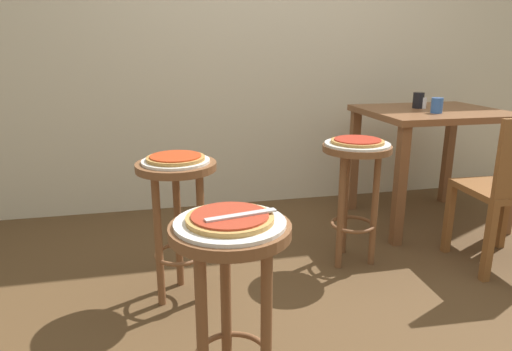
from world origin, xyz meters
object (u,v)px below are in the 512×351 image
object	(u,v)px
wooden_chair	(512,187)
pizza_server_knife	(241,215)
cup_far_edge	(418,100)
condiment_shaker	(423,103)
stool_middle	(178,200)
cup_near_edge	(437,105)
serving_plate_foreground	(230,223)
dining_table	(431,129)
stool_leftside	(355,178)
pizza_middle	(176,158)
pizza_leftside	(357,141)
stool_foreground	(231,280)
serving_plate_leftside	(357,144)
serving_plate_middle	(176,161)
pizza_foreground	(230,218)

from	to	relation	value
wooden_chair	pizza_server_knife	size ratio (longest dim) A/B	3.86
cup_far_edge	condiment_shaker	xyz separation A→B (m)	(0.03, -0.02, -0.02)
stool_middle	condiment_shaker	xyz separation A→B (m)	(1.68, 0.72, 0.32)
cup_near_edge	condiment_shaker	size ratio (longest dim) A/B	1.29
stool_middle	serving_plate_foreground	bearing A→B (deg)	-81.87
stool_middle	dining_table	distance (m)	1.84
wooden_chair	dining_table	bearing A→B (deg)	91.19
stool_leftside	pizza_middle	bearing A→B (deg)	-170.02
pizza_leftside	dining_table	distance (m)	0.90
pizza_leftside	dining_table	bearing A→B (deg)	32.62
dining_table	serving_plate_foreground	bearing A→B (deg)	-137.93
serving_plate_foreground	condiment_shaker	bearing A→B (deg)	43.96
stool_foreground	serving_plate_leftside	xyz separation A→B (m)	(0.85, 0.96, 0.19)
stool_foreground	cup_near_edge	distance (m)	2.03
serving_plate_middle	cup_near_edge	world-z (taller)	cup_near_edge
pizza_server_knife	pizza_leftside	bearing A→B (deg)	38.58
pizza_leftside	pizza_server_knife	world-z (taller)	pizza_server_knife
serving_plate_foreground	cup_far_edge	xyz separation A→B (m)	(1.54, 1.54, 0.15)
pizza_middle	stool_leftside	world-z (taller)	pizza_middle
serving_plate_foreground	pizza_leftside	distance (m)	1.29
stool_leftside	pizza_leftside	bearing A→B (deg)	-90.00
stool_leftside	condiment_shaker	distance (m)	0.96
serving_plate_middle	pizza_leftside	size ratio (longest dim) A/B	1.10
pizza_server_knife	serving_plate_foreground	bearing A→B (deg)	134.63
pizza_foreground	stool_middle	xyz separation A→B (m)	(-0.11, 0.80, -0.20)
stool_leftside	cup_near_edge	xyz separation A→B (m)	(0.68, 0.33, 0.33)
stool_middle	serving_plate_middle	size ratio (longest dim) A/B	2.19
dining_table	pizza_server_knife	size ratio (longest dim) A/B	4.01
serving_plate_foreground	pizza_leftside	size ratio (longest dim) A/B	1.19
stool_middle	stool_leftside	xyz separation A→B (m)	(0.96, 0.17, 0.00)
condiment_shaker	wooden_chair	distance (m)	0.88
cup_far_edge	pizza_server_knife	bearing A→B (deg)	-134.21
cup_near_edge	dining_table	bearing A→B (deg)	62.57
condiment_shaker	pizza_server_knife	size ratio (longest dim) A/B	0.33
stool_foreground	wooden_chair	distance (m)	1.77
serving_plate_leftside	cup_near_edge	distance (m)	0.77
stool_foreground	pizza_server_knife	bearing A→B (deg)	-33.69
pizza_foreground	pizza_leftside	distance (m)	1.29
serving_plate_foreground	wooden_chair	size ratio (longest dim) A/B	0.39
pizza_middle	dining_table	bearing A→B (deg)	20.81
stool_foreground	serving_plate_leftside	distance (m)	1.30
serving_plate_leftside	wooden_chair	size ratio (longest dim) A/B	0.41
pizza_foreground	wooden_chair	xyz separation A→B (m)	(1.62, 0.70, -0.23)
condiment_shaker	pizza_server_knife	world-z (taller)	condiment_shaker
serving_plate_middle	dining_table	size ratio (longest dim) A/B	0.35
cup_near_edge	wooden_chair	world-z (taller)	cup_near_edge
pizza_foreground	serving_plate_leftside	xyz separation A→B (m)	(0.85, 0.96, -0.02)
stool_middle	cup_far_edge	world-z (taller)	cup_far_edge
pizza_middle	serving_plate_foreground	bearing A→B (deg)	-81.87
cup_near_edge	cup_far_edge	bearing A→B (deg)	86.05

